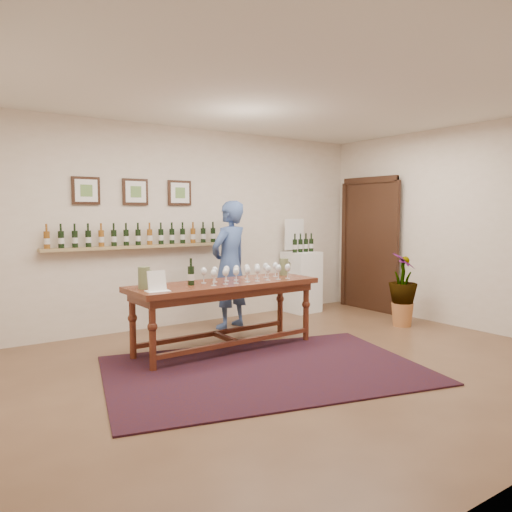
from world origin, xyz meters
TOP-DOWN VIEW (x-y plane):
  - ground at (0.00, 0.00)m, footprint 6.00×6.00m
  - room_shell at (2.11, 1.86)m, footprint 6.00×6.00m
  - rug at (-0.39, 0.06)m, footprint 3.58×2.83m
  - tasting_table at (-0.33, 0.96)m, footprint 2.28×0.77m
  - table_glasses at (-0.06, 0.91)m, footprint 1.35×0.32m
  - table_bottles at (-0.77, 1.00)m, footprint 0.32×0.22m
  - pitcher_left at (-1.29, 1.01)m, footprint 0.17×0.17m
  - pitcher_right at (0.63, 1.08)m, footprint 0.14×0.14m
  - menu_card at (-1.25, 0.79)m, footprint 0.24×0.19m
  - display_pedestal at (1.87, 2.21)m, footprint 0.52×0.52m
  - pedestal_bottles at (1.86, 2.16)m, footprint 0.34×0.11m
  - info_sign at (1.85, 2.37)m, footprint 0.40×0.05m
  - potted_plant at (2.38, 0.59)m, footprint 0.66×0.66m
  - person at (0.32, 1.90)m, footprint 0.74×0.60m

SIDE VIEW (x-z plane):
  - ground at x=0.00m, z-range 0.00..0.00m
  - rug at x=-0.39m, z-range 0.00..0.02m
  - display_pedestal at x=1.87m, z-range 0.00..0.97m
  - potted_plant at x=2.38m, z-range 0.08..0.97m
  - tasting_table at x=-0.33m, z-range 0.28..1.08m
  - person at x=0.32m, z-range 0.00..1.77m
  - table_glasses at x=-0.06m, z-range 0.80..0.99m
  - menu_card at x=-1.25m, z-range 0.80..1.01m
  - pitcher_right at x=0.63m, z-range 0.80..1.02m
  - pitcher_left at x=-1.29m, z-range 0.80..1.04m
  - table_bottles at x=-0.77m, z-range 0.80..1.12m
  - room_shell at x=2.11m, z-range -1.88..4.12m
  - pedestal_bottles at x=1.86m, z-range 0.97..1.30m
  - info_sign at x=1.85m, z-range 0.97..1.53m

